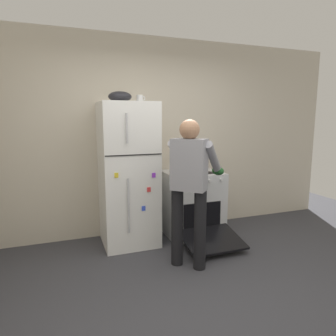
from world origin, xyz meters
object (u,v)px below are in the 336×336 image
person_cook (190,180)px  mixing_bowl (120,97)px  refrigerator (128,175)px  pepper_mill (205,161)px  red_pot (183,169)px  stove_range (193,204)px  coffee_mug (140,99)px

person_cook → mixing_bowl: size_ratio=5.63×
refrigerator → person_cook: bearing=-60.0°
mixing_bowl → person_cook: bearing=-56.1°
pepper_mill → refrigerator: bearing=-170.5°
red_pot → mixing_bowl: size_ratio=1.13×
person_cook → refrigerator: bearing=120.0°
stove_range → coffee_mug: size_ratio=10.67×
person_cook → coffee_mug: (-0.30, 0.89, 0.89)m
mixing_bowl → stove_range: bearing=-1.0°
coffee_mug → pepper_mill: bearing=8.4°
person_cook → pepper_mill: bearing=55.6°
refrigerator → pepper_mill: refrigerator is taller
refrigerator → pepper_mill: bearing=9.5°
mixing_bowl → coffee_mug: bearing=10.8°
refrigerator → red_pot: 0.74m
stove_range → person_cook: (-0.41, -0.83, 0.53)m
person_cook → pepper_mill: 1.26m
mixing_bowl → pepper_mill: bearing=8.9°
red_pot → coffee_mug: bearing=169.8°
refrigerator → coffee_mug: size_ratio=16.12×
refrigerator → stove_range: bearing=-1.1°
refrigerator → coffee_mug: bearing=15.4°
stove_range → person_cook: 1.06m
red_pot → person_cook: bearing=-107.8°
person_cook → pepper_mill: (0.71, 1.04, 0.03)m
red_pot → mixing_bowl: mixing_bowl is taller
refrigerator → mixing_bowl: (-0.08, 0.00, 0.97)m
refrigerator → mixing_bowl: bearing=179.8°
person_cook → coffee_mug: bearing=108.8°
person_cook → mixing_bowl: 1.36m
red_pot → mixing_bowl: (-0.82, 0.05, 0.93)m
red_pot → pepper_mill: (0.46, 0.25, 0.05)m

